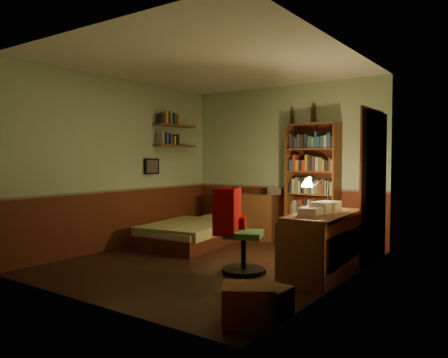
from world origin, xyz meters
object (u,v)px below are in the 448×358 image
Objects in this scene: bed at (197,225)px; mini_stereo at (275,191)px; desk_lamp at (328,185)px; cardboard_box_a at (248,304)px; desk at (324,244)px; office_chair at (244,233)px; dresser at (251,216)px; bookshelf at (312,184)px; cardboard_box_b at (269,300)px.

bed is 8.92× the size of mini_stereo.
cardboard_box_a is at bearing -86.38° from desk_lamp.
desk is 0.95m from office_chair.
dresser is at bearing 53.65° from bed.
desk_lamp reaches higher than bed.
bookshelf is 3.63m from cardboard_box_a.
office_chair is at bearing -83.21° from bookshelf.
bookshelf is at bearing -7.72° from dresser.
cardboard_box_b is (0.94, -1.04, -0.36)m from office_chair.
cardboard_box_a is at bearing -70.66° from dresser.
desk is at bearing -55.94° from bookshelf.
bookshelf is (1.09, 0.08, 0.58)m from dresser.
bookshelf is 3.37m from cardboard_box_b.
bed is at bearing -144.00° from bookshelf.
dresser is 3.90m from cardboard_box_a.
desk_lamp is 0.62× the size of office_chair.
desk_lamp is at bearing 98.30° from cardboard_box_b.
mini_stereo is at bearing 117.78° from cardboard_box_b.
bed is 3.38m from cardboard_box_b.
mini_stereo is 2.29m from desk.
dresser is 2.46× the size of cardboard_box_b.
dresser is at bearing 121.51° from cardboard_box_a.
bookshelf reaches higher than mini_stereo.
dresser is 3.67m from cardboard_box_b.
desk is at bearing -49.93° from dresser.
bookshelf reaches higher than cardboard_box_b.
bed is 1.43m from mini_stereo.
bed is 4.63× the size of cardboard_box_a.
desk is at bearing 92.84° from cardboard_box_a.
mini_stereo is 3.87m from cardboard_box_a.
office_chair is (0.72, -2.11, -0.35)m from mini_stereo.
office_chair reaches higher than mini_stereo.
cardboard_box_a is at bearing -49.81° from bed.
bed is at bearing 135.67° from cardboard_box_a.
bookshelf reaches higher than cardboard_box_a.
cardboard_box_a is at bearing -90.45° from desk.
bookshelf is at bearing 24.67° from bed.
bookshelf is (0.69, -0.04, 0.14)m from mini_stereo.
office_chair is (1.13, -1.98, 0.10)m from dresser.
cardboard_box_b is at bearing -88.76° from desk.
bookshelf is at bearing 105.49° from cardboard_box_a.
bed is 2.31× the size of dresser.
bed is 3.55m from cardboard_box_a.
dresser is at bearing 97.16° from office_chair.
bed is 3.37× the size of desk_lamp.
dresser reaches higher than cardboard_box_b.
mini_stereo is at bearing 86.40° from office_chair.
office_chair is at bearing -123.56° from desk_lamp.
desk_lamp reaches higher than dresser.
dresser is at bearing -178.77° from mini_stereo.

